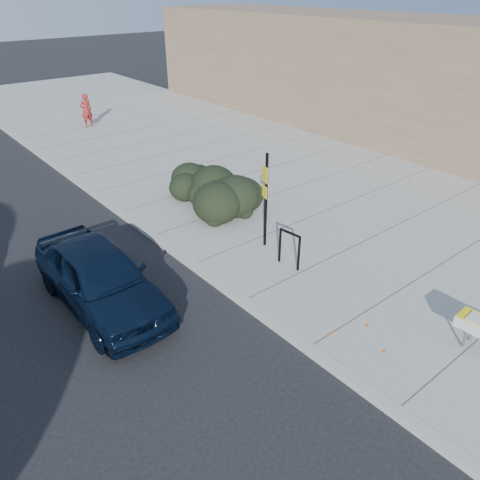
# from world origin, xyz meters

# --- Properties ---
(ground) EXTENTS (120.00, 120.00, 0.00)m
(ground) POSITION_xyz_m (0.00, 0.00, 0.00)
(ground) COLOR black
(ground) RESTS_ON ground
(sidewalk_near) EXTENTS (11.20, 50.00, 0.15)m
(sidewalk_near) POSITION_xyz_m (5.60, 5.00, 0.07)
(sidewalk_near) COLOR gray
(sidewalk_near) RESTS_ON ground
(curb_near) EXTENTS (0.22, 50.00, 0.17)m
(curb_near) POSITION_xyz_m (0.00, 5.00, 0.08)
(curb_near) COLOR #9E9E99
(curb_near) RESTS_ON ground
(building_near) EXTENTS (6.00, 36.00, 5.00)m
(building_near) POSITION_xyz_m (14.00, 3.00, 2.65)
(building_near) COLOR brown
(building_near) RESTS_ON sidewalk_near
(bike_rack) EXTENTS (0.13, 0.66, 0.96)m
(bike_rack) POSITION_xyz_m (1.78, 0.43, 0.73)
(bike_rack) COLOR black
(bike_rack) RESTS_ON sidewalk_near
(sign_post) EXTENTS (0.14, 0.29, 2.60)m
(sign_post) POSITION_xyz_m (2.03, 1.61, 1.62)
(sign_post) COLOR black
(sign_post) RESTS_ON sidewalk_near
(hedge) EXTENTS (2.70, 3.96, 1.35)m
(hedge) POSITION_xyz_m (2.54, 4.99, 0.83)
(hedge) COLOR black
(hedge) RESTS_ON sidewalk_near
(sedan_navy) EXTENTS (1.78, 4.32, 1.46)m
(sedan_navy) POSITION_xyz_m (-2.44, 2.07, 0.73)
(sedan_navy) COLOR black
(sedan_navy) RESTS_ON ground
(pedestrian) EXTENTS (0.62, 0.44, 1.61)m
(pedestrian) POSITION_xyz_m (3.26, 15.98, 0.95)
(pedestrian) COLOR maroon
(pedestrian) RESTS_ON sidewalk_near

